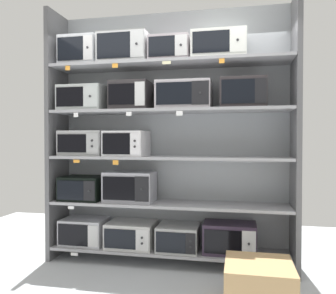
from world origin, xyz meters
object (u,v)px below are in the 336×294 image
Objects in this scene: microwave_4 at (83,188)px; microwave_9 at (131,96)px; microwave_3 at (230,238)px; microwave_11 at (243,93)px; microwave_5 at (130,186)px; microwave_8 at (84,99)px; microwave_1 at (132,234)px; microwave_2 at (179,237)px; microwave_7 at (127,143)px; shipping_carton at (259,285)px; microwave_6 at (85,143)px; microwave_15 at (219,47)px; microwave_13 at (125,49)px; microwave_12 at (81,52)px; microwave_14 at (170,50)px; microwave_0 at (85,231)px; microwave_10 at (184,95)px.

microwave_9 reaches higher than microwave_4.
microwave_11 is (0.13, -0.00, 1.51)m from microwave_3.
microwave_5 is 1.07× the size of microwave_8.
microwave_1 is 1.19× the size of microwave_2.
microwave_2 is 1.17m from microwave_7.
shipping_carton is (0.79, -0.82, -0.11)m from microwave_2.
microwave_9 is at bearing 0.56° from microwave_7.
microwave_4 is at bearing -179.96° from microwave_9.
microwave_15 is at bearing -0.01° from microwave_6.
microwave_1 reaches higher than microwave_2.
microwave_6 is at bearing 179.96° from microwave_13.
microwave_2 is 2.33m from microwave_12.
microwave_14 is at bearing -0.04° from microwave_9.
microwave_8 is 1.59m from microwave_15.
microwave_7 is at bearing -179.99° from microwave_2.
microwave_9 reaches higher than microwave_8.
microwave_4 is at bearing 179.66° from microwave_0.
microwave_6 is 1.41m from microwave_14.
microwave_0 is 2.06m from shipping_carton.
microwave_8 reaches higher than microwave_0.
microwave_1 is 0.97× the size of shipping_carton.
microwave_3 is at bearing 107.21° from shipping_carton.
microwave_12 is 0.80× the size of microwave_13.
microwave_6 is at bearing 1.05° from microwave_4.
microwave_10 is at bearing -0.01° from microwave_6.
microwave_7 is 1.95m from shipping_carton.
microwave_10 is 1.24× the size of microwave_11.
microwave_0 is 0.91× the size of microwave_13.
microwave_12 is at bearing -180.00° from microwave_3.
microwave_1 is 0.94× the size of microwave_15.
microwave_7 is at bearing -179.44° from microwave_9.
microwave_8 is 0.72m from microwave_13.
microwave_11 reaches higher than microwave_7.
microwave_5 is at bearing 180.00° from microwave_14.
microwave_15 is (1.03, 0.00, -0.03)m from microwave_13.
microwave_0 is 1.63m from microwave_3.
microwave_13 is (0.50, 0.00, 1.55)m from microwave_4.
microwave_12 is 0.78× the size of microwave_15.
microwave_5 is (0.56, 0.00, 0.03)m from microwave_4.
microwave_1 is 1.01m from microwave_7.
microwave_13 is at bearing 179.71° from microwave_7.
microwave_13 is 1.27× the size of microwave_14.
microwave_5 reaches higher than microwave_2.
microwave_2 is 0.81× the size of microwave_5.
microwave_0 is at bearing -179.97° from microwave_1.
microwave_0 is at bearing -176.62° from microwave_8.
microwave_7 is 1.43m from microwave_15.
microwave_10 is 1.35× the size of microwave_14.
microwave_12 reaches higher than microwave_9.
microwave_15 is (1.53, 0.00, 1.52)m from microwave_4.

